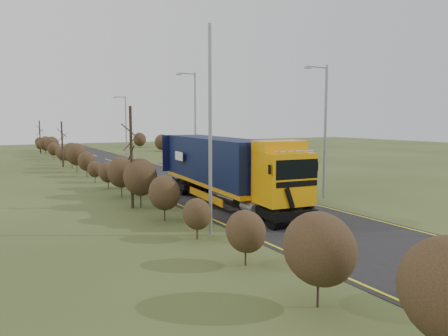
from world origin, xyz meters
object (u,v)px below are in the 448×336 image
car_blue_sedan (190,161)px  streetlight_near (324,126)px  car_red_hatchback (195,164)px  speed_sign (243,162)px  lorry (224,166)px

car_blue_sedan → streetlight_near: streetlight_near is taller
car_red_hatchback → speed_sign: 11.53m
car_blue_sedan → streetlight_near: size_ratio=0.43×
lorry → speed_sign: lorry is taller
lorry → car_red_hatchback: lorry is taller
streetlight_near → lorry: bearing=167.7°
lorry → car_blue_sedan: 22.30m
speed_sign → lorry: bearing=-129.4°
lorry → car_red_hatchback: (6.28, 17.82, -1.78)m
car_blue_sedan → streetlight_near: (-0.40, -22.52, 4.21)m
streetlight_near → car_red_hatchback: bearing=91.3°
lorry → speed_sign: size_ratio=5.85×
lorry → streetlight_near: (6.73, -1.47, 2.45)m
car_blue_sedan → speed_sign: 14.82m
lorry → streetlight_near: bearing=-7.6°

